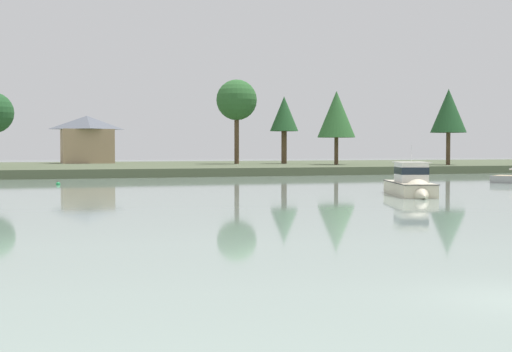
% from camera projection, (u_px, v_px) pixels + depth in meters
% --- Properties ---
extents(far_shore_bank, '(194.72, 51.10, 1.09)m').
position_uv_depth(far_shore_bank, '(93.00, 168.00, 109.36)').
color(far_shore_bank, '#4C563D').
rests_on(far_shore_bank, ground).
extents(cruiser_cream, '(5.24, 9.47, 4.92)m').
position_uv_depth(cruiser_cream, '(412.00, 188.00, 53.30)').
color(cruiser_cream, beige).
rests_on(cruiser_cream, ground).
extents(mooring_buoy_green, '(0.42, 0.42, 0.47)m').
position_uv_depth(mooring_buoy_green, '(58.00, 184.00, 69.69)').
color(mooring_buoy_green, '#1E8C47').
rests_on(mooring_buoy_green, ground).
extents(shore_tree_far_left, '(5.88, 5.88, 11.39)m').
position_uv_depth(shore_tree_far_left, '(336.00, 114.00, 109.86)').
color(shore_tree_far_left, brown).
rests_on(shore_tree_far_left, far_shore_bank).
extents(shore_tree_inland_c, '(6.58, 6.58, 13.66)m').
position_uv_depth(shore_tree_inland_c, '(237.00, 101.00, 115.27)').
color(shore_tree_inland_c, brown).
rests_on(shore_tree_inland_c, far_shore_bank).
extents(shore_tree_center, '(4.67, 4.67, 11.08)m').
position_uv_depth(shore_tree_center, '(284.00, 115.00, 117.24)').
color(shore_tree_center, brown).
rests_on(shore_tree_center, far_shore_bank).
extents(shore_tree_right, '(5.43, 5.43, 11.56)m').
position_uv_depth(shore_tree_right, '(449.00, 111.00, 108.41)').
color(shore_tree_right, brown).
rests_on(shore_tree_right, far_shore_bank).
extents(cottage_eastern, '(9.06, 8.40, 8.08)m').
position_uv_depth(cottage_eastern, '(87.00, 139.00, 121.36)').
color(cottage_eastern, tan).
rests_on(cottage_eastern, far_shore_bank).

